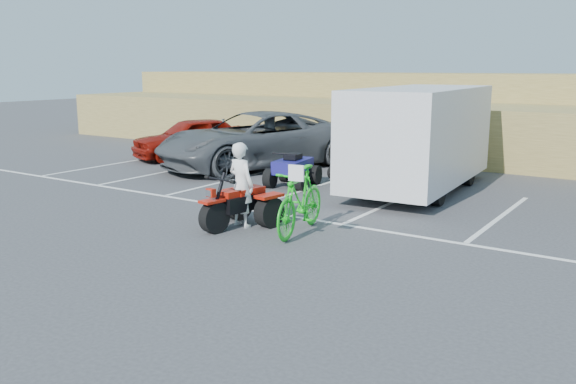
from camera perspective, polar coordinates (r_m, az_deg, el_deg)
The scene contains 11 objects.
ground at distance 11.40m, azimuth -0.70°, elevation -5.63°, with size 100.00×100.00×0.00m, color #3A3A3D.
parking_stripes at distance 14.48m, azimuth 11.28°, elevation -2.08°, with size 28.00×5.16×0.01m.
grass_embankment at distance 25.30m, azimuth 19.58°, elevation 6.54°, with size 40.00×8.50×3.10m.
red_trike_atv at distance 13.15m, azimuth -4.83°, elevation -3.31°, with size 1.33×1.77×1.15m, color #AB1709, non-canonical shape.
rider at distance 13.04m, azimuth -4.41°, elevation 0.69°, with size 0.67×0.44×1.82m, color white.
green_dirt_bike at distance 12.51m, azimuth 1.17°, elevation -0.79°, with size 0.65×2.30×1.38m, color #14BF19.
grey_pickup at distance 20.72m, azimuth -3.10°, elevation 4.88°, with size 3.14×6.81×1.89m, color #44484C.
red_car at distance 23.16m, azimuth -8.90°, elevation 5.03°, with size 1.81×4.51×1.54m, color maroon.
cargo_trailer at distance 17.08m, azimuth 12.21°, elevation 5.16°, with size 2.80×6.20×2.83m.
quad_atv_blue at distance 17.62m, azimuth 0.46°, elevation 0.58°, with size 1.19×1.59×1.04m, color navy, non-canonical shape.
quad_atv_green at distance 18.53m, azimuth 6.30°, elevation 1.06°, with size 1.01×1.35×0.88m, color #175413, non-canonical shape.
Camera 1 is at (6.14, -8.99, 3.39)m, focal length 38.00 mm.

